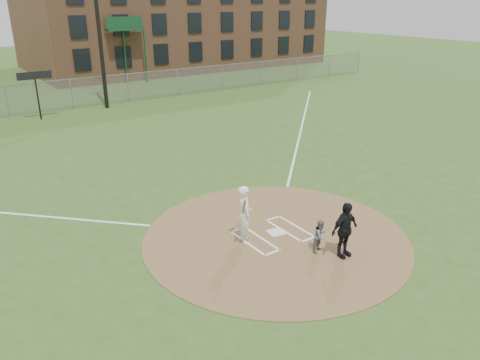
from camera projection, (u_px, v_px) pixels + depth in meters
ground at (275, 237)px, 14.90m from camera, size 140.00×140.00×0.00m
dirt_circle at (276, 237)px, 14.90m from camera, size 8.40×8.40×0.02m
home_plate at (276, 232)px, 15.10m from camera, size 0.55×0.55×0.03m
foul_line_first at (301, 131)px, 26.54m from camera, size 17.04×17.04×0.01m
catcher at (321, 236)px, 13.86m from camera, size 0.58×0.50×1.02m
umpire at (345, 230)px, 13.47m from camera, size 1.01×0.44×1.70m
batters_boxes at (273, 234)px, 15.01m from camera, size 2.08×1.88×0.01m
batter_at_plate at (245, 214)px, 14.25m from camera, size 0.80×1.08×1.86m
outfield_fence at (72, 94)px, 31.39m from camera, size 56.08×0.08×2.03m
light_pole at (96, 5)px, 29.62m from camera, size 1.20×0.30×12.22m
scoreboard_sign at (35, 81)px, 28.19m from camera, size 2.00×0.10×2.93m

